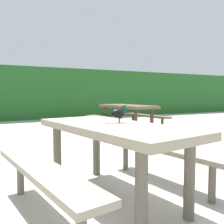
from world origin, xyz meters
The scene contains 5 objects.
ground_plane centered at (0.00, 0.00, 0.00)m, with size 60.00×60.00×0.00m, color #B7B5AD.
hedge_wall centered at (0.00, 9.43, 1.08)m, with size 28.00×2.36×2.15m, color #235B23.
picnic_table_foreground centered at (-0.09, 0.18, 0.56)m, with size 1.94×1.96×0.74m.
bird_grackle centered at (0.03, 0.24, 0.84)m, with size 0.28×0.10×0.18m.
picnic_table_mid_left centered at (2.23, 3.86, 0.56)m, with size 1.86×1.89×0.74m.
Camera 1 is at (-1.15, -1.92, 1.03)m, focal length 39.08 mm.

